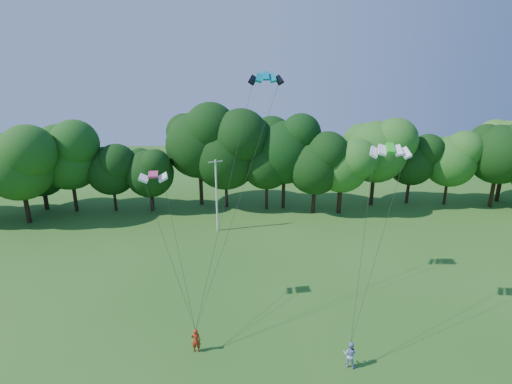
{
  "coord_description": "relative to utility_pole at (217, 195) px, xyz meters",
  "views": [
    {
      "loc": [
        -1.17,
        -12.13,
        18.05
      ],
      "look_at": [
        -0.05,
        13.0,
        9.97
      ],
      "focal_mm": 28.0,
      "sensor_mm": 36.0,
      "label": 1
    }
  ],
  "objects": [
    {
      "name": "utility_pole",
      "position": [
        0.0,
        0.0,
        0.0
      ],
      "size": [
        1.53,
        0.76,
        8.23
      ],
      "rotation": [
        0.0,
        0.0,
        0.43
      ],
      "color": "silver",
      "rests_on": "ground"
    },
    {
      "name": "kite_flyer_left",
      "position": [
        -0.44,
        -20.1,
        -3.37
      ],
      "size": [
        0.65,
        0.45,
        1.71
      ],
      "primitive_type": "imported",
      "rotation": [
        0.0,
        0.0,
        3.08
      ],
      "color": "#A22D15",
      "rests_on": "ground"
    },
    {
      "name": "kite_flyer_right",
      "position": [
        9.25,
        -21.86,
        -3.35
      ],
      "size": [
        1.07,
        0.99,
        1.76
      ],
      "primitive_type": "imported",
      "rotation": [
        0.0,
        0.0,
        2.65
      ],
      "color": "#9EB0DB",
      "rests_on": "ground"
    },
    {
      "name": "kite_teal",
      "position": [
        4.56,
        -12.06,
        13.01
      ],
      "size": [
        2.43,
        1.1,
        0.63
      ],
      "rotation": [
        0.0,
        0.0,
        -0.03
      ],
      "color": "#047C90",
      "rests_on": "ground"
    },
    {
      "name": "kite_green",
      "position": [
        12.47,
        -16.69,
        8.57
      ],
      "size": [
        2.68,
        1.58,
        0.56
      ],
      "rotation": [
        0.0,
        0.0,
        -0.19
      ],
      "color": "#1EC81F",
      "rests_on": "ground"
    },
    {
      "name": "kite_pink",
      "position": [
        -3.43,
        -15.13,
        6.53
      ],
      "size": [
        2.09,
        1.23,
        0.31
      ],
      "rotation": [
        0.0,
        0.0,
        0.14
      ],
      "color": "#C93769",
      "rests_on": "ground"
    },
    {
      "name": "tree_back_west",
      "position": [
        -22.55,
        3.31,
        3.61
      ],
      "size": [
        8.63,
        8.63,
        12.55
      ],
      "color": "#341E15",
      "rests_on": "ground"
    },
    {
      "name": "tree_back_center",
      "position": [
        8.28,
        7.17,
        3.74
      ],
      "size": [
        8.77,
        8.77,
        12.75
      ],
      "color": "#322213",
      "rests_on": "ground"
    },
    {
      "name": "tree_back_east",
      "position": [
        38.05,
        8.5,
        3.61
      ],
      "size": [
        8.63,
        8.63,
        12.55
      ],
      "color": "#2F2113",
      "rests_on": "ground"
    }
  ]
}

